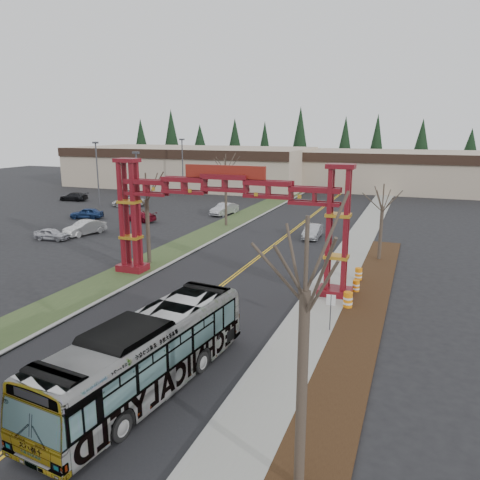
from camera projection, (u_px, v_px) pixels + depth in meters
The scene contains 33 objects.
ground at pixel (46, 422), 18.11m from camera, with size 200.00×200.00×0.00m, color black.
road at pixel (257, 259), 40.80m from camera, with size 12.00×110.00×0.02m, color black.
lane_line_left at pixel (255, 258), 40.84m from camera, with size 0.12×100.00×0.01m, color gold.
lane_line_right at pixel (258, 259), 40.75m from camera, with size 0.12×100.00×0.01m, color gold.
curb_right at pixel (327, 265), 38.63m from camera, with size 0.30×110.00×0.15m, color #9E9E99.
sidewalk_right at pixel (345, 267), 38.13m from camera, with size 2.60×110.00×0.14m, color gray.
landscape_strip at pixel (350, 352), 23.60m from camera, with size 2.60×50.00×0.12m, color #301C10.
grass_median at pixel (176, 250), 43.59m from camera, with size 4.00×110.00×0.08m, color #324924.
curb_left at pixel (193, 252), 42.93m from camera, with size 0.30×110.00×0.15m, color #9E9E99.
gateway_arch at pixel (225, 202), 33.06m from camera, with size 18.20×1.60×8.90m.
retail_building_west at pixel (191, 166), 93.04m from camera, with size 46.00×22.30×7.50m.
retail_building_east at pixel (405, 171), 86.37m from camera, with size 38.00×20.30×7.00m.
conifer_treeline at pixel (360, 151), 100.02m from camera, with size 116.10×5.60×13.00m.
transit_bus at pixel (147, 354), 19.98m from camera, with size 2.81×12.03×3.35m, color #A0A2A7.
silver_sedan at pixel (313, 231), 48.41m from camera, with size 1.51×4.34×1.43m, color #A5A8AD.
parked_car_near_a at pixel (52, 234), 47.54m from camera, with size 1.44×3.58×1.22m, color #BBBCC4.
parked_car_near_b at pixel (85, 228), 49.91m from camera, with size 1.62×4.63×1.53m, color silver.
parked_car_mid_a at pixel (140, 216), 57.10m from camera, with size 1.74×4.28×1.24m, color maroon.
parked_car_mid_b at pixel (87, 213), 58.94m from camera, with size 1.64×4.09×1.39m, color navy.
parked_car_far_a at pixel (224, 209), 61.50m from camera, with size 1.63×4.66×1.54m, color #B6B6BE.
parked_car_far_b at pixel (128, 202), 68.48m from camera, with size 2.17×4.70×1.31m, color white.
parked_car_far_c at pixel (74, 197), 73.54m from camera, with size 1.86×4.59×1.33m, color black.
bare_tree_median_mid at pixel (147, 200), 38.22m from camera, with size 3.34×3.34×7.61m.
bare_tree_median_far at pixel (226, 172), 53.23m from camera, with size 3.08×3.08×8.29m.
bare_tree_right_near at pixel (305, 293), 13.24m from camera, with size 3.30×3.30×8.76m.
bare_tree_right_far at pixel (383, 207), 39.34m from camera, with size 2.88×2.88×6.60m.
light_pole_near at pixel (138, 185), 51.67m from camera, with size 0.75×0.37×8.65m.
light_pole_mid at pixel (97, 169), 67.26m from camera, with size 0.80×0.40×9.27m.
light_pole_far at pixel (183, 163), 78.71m from camera, with size 0.82×0.41×9.45m.
street_sign at pixel (331, 305), 25.72m from camera, with size 0.50×0.08×2.21m.
barrel_south at pixel (348, 300), 29.37m from camera, with size 0.59×0.59×1.10m.
barrel_mid at pixel (356, 286), 32.27m from camera, with size 0.49×0.49×0.90m.
barrel_north at pixel (358, 275), 34.73m from camera, with size 0.54×0.54×1.01m.
Camera 1 is at (12.78, -12.20, 11.07)m, focal length 35.00 mm.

